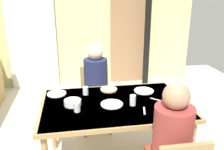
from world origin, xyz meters
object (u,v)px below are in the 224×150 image
object	(u,v)px
person_near_diner	(172,136)
water_bottle_green_near	(177,104)
person_far_diner	(96,78)
chair_far_diner	(95,94)
serving_bowl_center	(73,103)
dining_table	(114,109)

from	to	relation	value
person_near_diner	water_bottle_green_near	xyz separation A→B (m)	(0.17, 0.30, 0.11)
person_far_diner	chair_far_diner	bearing A→B (deg)	-90.00
chair_far_diner	water_bottle_green_near	xyz separation A→B (m)	(0.61, -1.22, 0.39)
serving_bowl_center	water_bottle_green_near	bearing A→B (deg)	-24.24
person_far_diner	person_near_diner	bearing A→B (deg)	107.59
person_near_diner	serving_bowl_center	xyz separation A→B (m)	(-0.74, 0.72, 0.00)
dining_table	chair_far_diner	bearing A→B (deg)	98.05
dining_table	water_bottle_green_near	distance (m)	0.66
dining_table	water_bottle_green_near	size ratio (longest dim) A/B	5.17
chair_far_diner	person_near_diner	size ratio (longest dim) A/B	1.13
dining_table	serving_bowl_center	size ratio (longest dim) A/B	8.71
chair_far_diner	person_near_diner	xyz separation A→B (m)	(0.44, -1.53, 0.28)
person_far_diner	serving_bowl_center	xyz separation A→B (m)	(-0.30, -0.67, 0.00)
dining_table	person_far_diner	world-z (taller)	person_far_diner
person_near_diner	water_bottle_green_near	bearing A→B (deg)	60.54
dining_table	water_bottle_green_near	world-z (taller)	water_bottle_green_near
chair_far_diner	person_far_diner	distance (m)	0.31
person_near_diner	person_far_diner	distance (m)	1.46
person_near_diner	person_far_diner	size ratio (longest dim) A/B	1.00
person_far_diner	serving_bowl_center	bearing A→B (deg)	65.84
person_far_diner	water_bottle_green_near	size ratio (longest dim) A/B	2.69
person_far_diner	serving_bowl_center	world-z (taller)	person_far_diner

